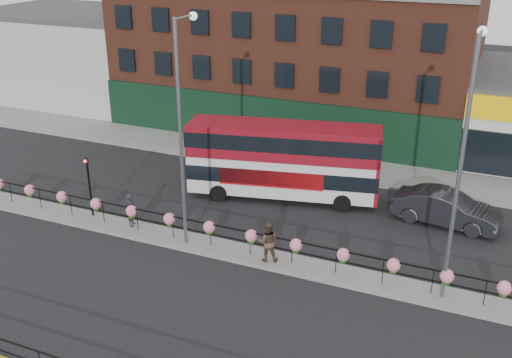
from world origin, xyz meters
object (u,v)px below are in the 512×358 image
at_px(car, 446,208).
at_px(pedestrian_b, 268,241).
at_px(pedestrian_a, 131,210).
at_px(lamp_column_west, 183,115).
at_px(double_decker_bus, 284,154).
at_px(lamp_column_east, 463,150).

xyz_separation_m(car, pedestrian_b, (-6.76, -7.04, 0.23)).
distance_m(pedestrian_a, lamp_column_west, 6.22).
relative_size(double_decker_bus, lamp_column_west, 1.02).
distance_m(double_decker_bus, lamp_column_west, 7.88).
bearing_deg(double_decker_bus, pedestrian_b, -74.78).
height_order(double_decker_bus, pedestrian_b, double_decker_bus).
bearing_deg(pedestrian_a, lamp_column_east, -106.89).
bearing_deg(lamp_column_west, pedestrian_a, 176.70).
bearing_deg(pedestrian_a, lamp_column_west, -110.14).
relative_size(double_decker_bus, pedestrian_a, 6.19).
distance_m(car, pedestrian_a, 15.63).
bearing_deg(lamp_column_east, lamp_column_west, -179.13).
distance_m(double_decker_bus, car, 8.78).
relative_size(pedestrian_a, pedestrian_b, 0.91).
bearing_deg(lamp_column_west, double_decker_bus, 70.85).
bearing_deg(double_decker_bus, car, 1.44).
distance_m(pedestrian_b, lamp_column_west, 6.64).
xyz_separation_m(car, lamp_column_east, (0.74, -6.60, 5.47)).
height_order(double_decker_bus, pedestrian_a, double_decker_bus).
xyz_separation_m(pedestrian_b, lamp_column_west, (-4.14, 0.26, 5.19)).
bearing_deg(lamp_column_east, double_decker_bus, 145.67).
bearing_deg(lamp_column_west, car, 31.90).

